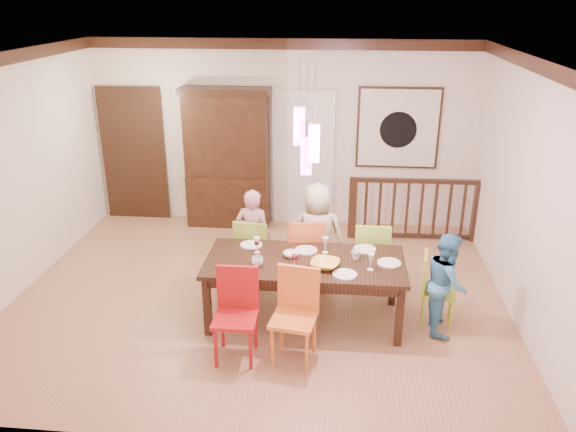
# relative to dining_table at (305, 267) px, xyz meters

# --- Properties ---
(floor) EXTENTS (6.00, 6.00, 0.00)m
(floor) POSITION_rel_dining_table_xyz_m (-0.59, 0.49, -0.67)
(floor) COLOR #A67350
(floor) RESTS_ON ground
(ceiling) EXTENTS (6.00, 6.00, 0.00)m
(ceiling) POSITION_rel_dining_table_xyz_m (-0.59, 0.49, 2.23)
(ceiling) COLOR white
(ceiling) RESTS_ON wall_back
(wall_back) EXTENTS (6.00, 0.00, 6.00)m
(wall_back) POSITION_rel_dining_table_xyz_m (-0.59, 2.99, 0.78)
(wall_back) COLOR beige
(wall_back) RESTS_ON floor
(wall_left) EXTENTS (0.00, 5.00, 5.00)m
(wall_left) POSITION_rel_dining_table_xyz_m (-3.59, 0.49, 0.78)
(wall_left) COLOR beige
(wall_left) RESTS_ON floor
(wall_right) EXTENTS (0.00, 5.00, 5.00)m
(wall_right) POSITION_rel_dining_table_xyz_m (2.41, 0.49, 0.78)
(wall_right) COLOR beige
(wall_right) RESTS_ON floor
(crown_molding) EXTENTS (6.00, 5.00, 0.16)m
(crown_molding) POSITION_rel_dining_table_xyz_m (-0.59, 0.49, 2.15)
(crown_molding) COLOR black
(crown_molding) RESTS_ON wall_back
(panel_door) EXTENTS (1.04, 0.07, 2.24)m
(panel_door) POSITION_rel_dining_table_xyz_m (-2.99, 2.94, 0.38)
(panel_door) COLOR black
(panel_door) RESTS_ON wall_back
(white_doorway) EXTENTS (0.97, 0.05, 2.22)m
(white_doorway) POSITION_rel_dining_table_xyz_m (-0.24, 2.95, 0.38)
(white_doorway) COLOR silver
(white_doorway) RESTS_ON wall_back
(painting) EXTENTS (1.25, 0.06, 1.25)m
(painting) POSITION_rel_dining_table_xyz_m (1.21, 2.95, 0.93)
(painting) COLOR black
(painting) RESTS_ON wall_back
(pendant_cluster) EXTENTS (0.27, 0.21, 1.14)m
(pendant_cluster) POSITION_rel_dining_table_xyz_m (0.00, -0.00, 1.44)
(pendant_cluster) COLOR #E745AF
(pendant_cluster) RESTS_ON ceiling
(dining_table) EXTENTS (2.22, 1.01, 0.75)m
(dining_table) POSITION_rel_dining_table_xyz_m (0.00, 0.00, 0.00)
(dining_table) COLOR black
(dining_table) RESTS_ON floor
(chair_far_left) EXTENTS (0.48, 0.48, 0.95)m
(chair_far_left) POSITION_rel_dining_table_xyz_m (-0.68, 0.73, -0.13)
(chair_far_left) COLOR #8BAF36
(chair_far_left) RESTS_ON floor
(chair_far_mid) EXTENTS (0.51, 0.51, 1.00)m
(chair_far_mid) POSITION_rel_dining_table_xyz_m (-0.05, 0.70, -0.10)
(chair_far_mid) COLOR #C85A2A
(chair_far_mid) RESTS_ON floor
(chair_far_right) EXTENTS (0.43, 0.43, 0.95)m
(chair_far_right) POSITION_rel_dining_table_xyz_m (0.78, 0.78, -0.13)
(chair_far_right) COLOR #98CD3E
(chair_far_right) RESTS_ON floor
(chair_near_left) EXTENTS (0.44, 0.44, 0.96)m
(chair_near_left) POSITION_rel_dining_table_xyz_m (-0.64, -0.82, -0.12)
(chair_near_left) COLOR #A21215
(chair_near_left) RESTS_ON floor
(chair_near_mid) EXTENTS (0.50, 0.50, 0.97)m
(chair_near_mid) POSITION_rel_dining_table_xyz_m (-0.06, -0.79, -0.11)
(chair_near_mid) COLOR orange
(chair_near_mid) RESTS_ON floor
(chair_end_right) EXTENTS (0.44, 0.44, 0.84)m
(chair_end_right) POSITION_rel_dining_table_xyz_m (1.50, 0.06, -0.19)
(chair_end_right) COLOR #A1C12B
(chair_end_right) RESTS_ON floor
(china_hutch) EXTENTS (1.39, 0.46, 2.20)m
(china_hutch) POSITION_rel_dining_table_xyz_m (-1.42, 2.78, 0.43)
(china_hutch) COLOR black
(china_hutch) RESTS_ON floor
(balustrade) EXTENTS (1.98, 0.12, 0.96)m
(balustrade) POSITION_rel_dining_table_xyz_m (1.48, 2.44, -0.17)
(balustrade) COLOR black
(balustrade) RESTS_ON floor
(person_far_left) EXTENTS (0.50, 0.36, 1.25)m
(person_far_left) POSITION_rel_dining_table_xyz_m (-0.73, 0.88, -0.04)
(person_far_left) COLOR #DDA8B7
(person_far_left) RESTS_ON floor
(person_far_mid) EXTENTS (0.68, 0.45, 1.38)m
(person_far_mid) POSITION_rel_dining_table_xyz_m (0.10, 0.83, 0.02)
(person_far_mid) COLOR #C3B993
(person_far_mid) RESTS_ON floor
(person_end_right) EXTENTS (0.46, 0.58, 1.16)m
(person_end_right) POSITION_rel_dining_table_xyz_m (1.55, -0.05, -0.09)
(person_end_right) COLOR #428DB9
(person_end_right) RESTS_ON floor
(serving_bowl) EXTENTS (0.37, 0.37, 0.08)m
(serving_bowl) POSITION_rel_dining_table_xyz_m (0.23, -0.15, 0.12)
(serving_bowl) COLOR yellow
(serving_bowl) RESTS_ON dining_table
(small_bowl) EXTENTS (0.19, 0.19, 0.06)m
(small_bowl) POSITION_rel_dining_table_xyz_m (-0.16, 0.07, 0.11)
(small_bowl) COLOR white
(small_bowl) RESTS_ON dining_table
(cup_left) EXTENTS (0.14, 0.14, 0.10)m
(cup_left) POSITION_rel_dining_table_xyz_m (-0.51, -0.18, 0.13)
(cup_left) COLOR silver
(cup_left) RESTS_ON dining_table
(cup_right) EXTENTS (0.14, 0.14, 0.10)m
(cup_right) POSITION_rel_dining_table_xyz_m (0.56, 0.08, 0.13)
(cup_right) COLOR silver
(cup_right) RESTS_ON dining_table
(plate_far_left) EXTENTS (0.26, 0.26, 0.01)m
(plate_far_left) POSITION_rel_dining_table_xyz_m (-0.66, 0.33, 0.09)
(plate_far_left) COLOR white
(plate_far_left) RESTS_ON dining_table
(plate_far_mid) EXTENTS (0.26, 0.26, 0.01)m
(plate_far_mid) POSITION_rel_dining_table_xyz_m (-0.01, 0.25, 0.09)
(plate_far_mid) COLOR white
(plate_far_mid) RESTS_ON dining_table
(plate_far_right) EXTENTS (0.26, 0.26, 0.01)m
(plate_far_right) POSITION_rel_dining_table_xyz_m (0.67, 0.35, 0.09)
(plate_far_right) COLOR white
(plate_far_right) RESTS_ON dining_table
(plate_near_left) EXTENTS (0.26, 0.26, 0.01)m
(plate_near_left) POSITION_rel_dining_table_xyz_m (-0.65, -0.36, 0.09)
(plate_near_left) COLOR white
(plate_near_left) RESTS_ON dining_table
(plate_near_mid) EXTENTS (0.26, 0.26, 0.01)m
(plate_near_mid) POSITION_rel_dining_table_xyz_m (0.44, -0.31, 0.09)
(plate_near_mid) COLOR white
(plate_near_mid) RESTS_ON dining_table
(plate_end_right) EXTENTS (0.26, 0.26, 0.01)m
(plate_end_right) POSITION_rel_dining_table_xyz_m (0.93, 0.01, 0.09)
(plate_end_right) COLOR white
(plate_end_right) RESTS_ON dining_table
(wine_glass_a) EXTENTS (0.08, 0.08, 0.19)m
(wine_glass_a) POSITION_rel_dining_table_xyz_m (-0.56, 0.14, 0.17)
(wine_glass_a) COLOR #590C19
(wine_glass_a) RESTS_ON dining_table
(wine_glass_b) EXTENTS (0.08, 0.08, 0.19)m
(wine_glass_b) POSITION_rel_dining_table_xyz_m (0.22, 0.22, 0.17)
(wine_glass_b) COLOR silver
(wine_glass_b) RESTS_ON dining_table
(wine_glass_c) EXTENTS (0.08, 0.08, 0.19)m
(wine_glass_c) POSITION_rel_dining_table_xyz_m (-0.10, -0.20, 0.17)
(wine_glass_c) COLOR #590C19
(wine_glass_c) RESTS_ON dining_table
(wine_glass_d) EXTENTS (0.08, 0.08, 0.19)m
(wine_glass_d) POSITION_rel_dining_table_xyz_m (0.72, -0.16, 0.17)
(wine_glass_d) COLOR silver
(wine_glass_d) RESTS_ON dining_table
(napkin) EXTENTS (0.18, 0.14, 0.01)m
(napkin) POSITION_rel_dining_table_xyz_m (-0.06, -0.30, 0.09)
(napkin) COLOR #D83359
(napkin) RESTS_ON dining_table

